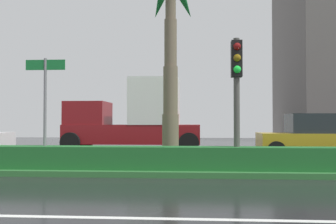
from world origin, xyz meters
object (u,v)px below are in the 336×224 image
object	(u,v)px
traffic_signal_median_right	(237,79)
car_in_traffic_second	(316,136)
palm_tree_centre_left	(170,2)
street_name_sign	(45,97)
box_truck_lead	(135,119)

from	to	relation	value
traffic_signal_median_right	car_in_traffic_second	xyz separation A→B (m)	(3.62, 5.29, -1.72)
palm_tree_centre_left	car_in_traffic_second	world-z (taller)	palm_tree_centre_left
palm_tree_centre_left	traffic_signal_median_right	bearing A→B (deg)	-43.65
palm_tree_centre_left	street_name_sign	bearing A→B (deg)	-152.06
palm_tree_centre_left	street_name_sign	xyz separation A→B (m)	(-3.32, -1.76, -3.11)
car_in_traffic_second	box_truck_lead	bearing A→B (deg)	-21.08
palm_tree_centre_left	box_truck_lead	size ratio (longest dim) A/B	1.02
palm_tree_centre_left	street_name_sign	size ratio (longest dim) A/B	2.17
street_name_sign	palm_tree_centre_left	bearing A→B (deg)	27.94
traffic_signal_median_right	street_name_sign	size ratio (longest dim) A/B	1.16
street_name_sign	car_in_traffic_second	bearing A→B (deg)	30.81
traffic_signal_median_right	car_in_traffic_second	size ratio (longest dim) A/B	0.81
street_name_sign	box_truck_lead	xyz separation A→B (m)	(1.19, 8.20, -0.53)
box_truck_lead	traffic_signal_median_right	bearing A→B (deg)	115.96
box_truck_lead	car_in_traffic_second	xyz separation A→B (m)	(7.62, -2.94, -0.72)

